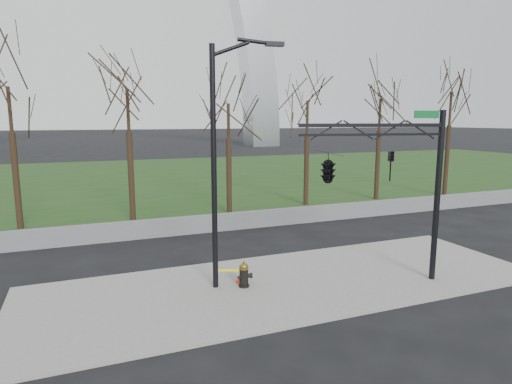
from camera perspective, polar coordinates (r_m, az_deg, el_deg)
name	(u,v)px	position (r m, az deg, el deg)	size (l,w,h in m)	color
ground	(290,284)	(15.62, 4.46, -11.92)	(500.00, 500.00, 0.00)	black
sidewalk	(290,283)	(15.60, 4.46, -11.75)	(18.00, 6.00, 0.10)	slate
grass_strip	(154,178)	(43.87, -13.13, 1.81)	(120.00, 40.00, 0.06)	#1B3714
guardrail	(221,222)	(22.61, -4.54, -3.96)	(60.00, 0.30, 0.90)	#59595B
tree_row	(180,148)	(25.62, -9.93, 5.73)	(43.58, 4.00, 8.16)	black
fire_hydrant	(244,275)	(14.96, -1.55, -10.80)	(0.55, 0.36, 0.88)	black
traffic_cone	(242,273)	(15.35, -1.85, -10.50)	(0.36, 0.36, 0.70)	red
street_light	(221,151)	(14.14, -4.64, 5.41)	(2.38, 0.59, 8.21)	black
traffic_signal_mast	(350,167)	(14.56, 12.21, 3.18)	(5.03, 2.54, 6.00)	black
caution_tape	(234,273)	(15.00, -2.94, -10.49)	(0.97, 0.40, 0.45)	yellow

